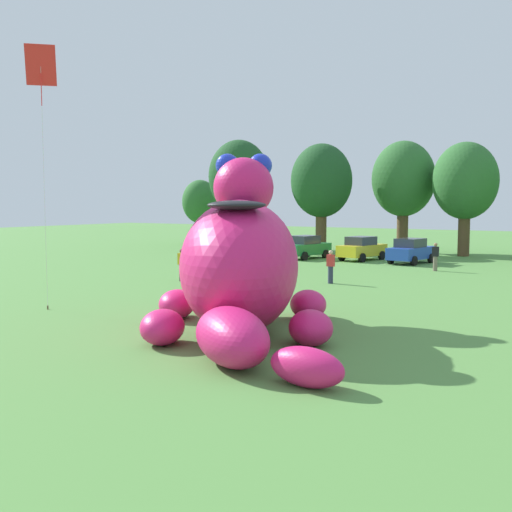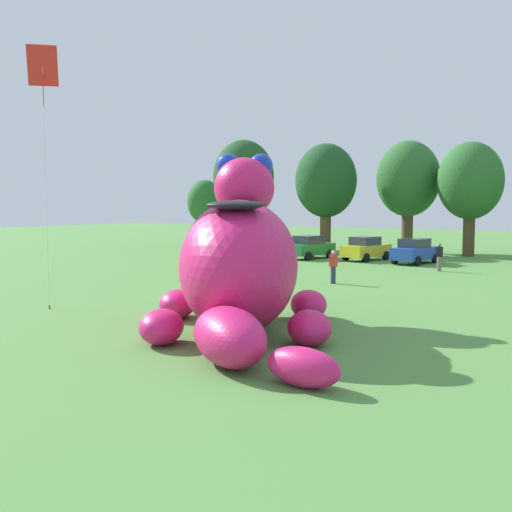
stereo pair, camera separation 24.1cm
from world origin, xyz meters
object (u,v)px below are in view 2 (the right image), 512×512
Objects in this scene: spectator_mid_field at (333,267)px; giant_inflatable_creature at (240,264)px; spectator_near_inflatable at (439,257)px; tethered_flying_kite at (43,70)px; car_yellow at (366,248)px; car_blue at (415,251)px; car_green at (310,247)px; spectator_by_cars at (184,265)px.

giant_inflatable_creature is at bearing -78.46° from spectator_mid_field.
spectator_near_inflatable is 24.76m from tethered_flying_kite.
car_yellow is 3.78m from car_blue.
spectator_by_cars is at bearing -88.10° from car_green.
spectator_by_cars is at bearing -114.85° from car_blue.
giant_inflatable_creature reaches higher than car_green.
car_green reaches higher than spectator_by_cars.
car_blue is at bearing 125.80° from spectator_near_inflatable.
car_blue is (3.75, -0.45, 0.00)m from car_yellow.
tethered_flying_kite is (-6.02, -12.88, 8.25)m from spectator_mid_field.
spectator_near_inflatable is at bearing 88.86° from giant_inflatable_creature.
spectator_near_inflatable is at bearing -17.27° from car_green.
car_yellow is 1.01× the size of car_blue.
car_green and car_yellow have the same top height.
car_green is 26.21m from tethered_flying_kite.
car_green is 11.00m from spectator_near_inflatable.
giant_inflatable_creature is 20.98m from spectator_near_inflatable.
car_yellow reaches higher than spectator_by_cars.
car_green is 4.15m from car_yellow.
tethered_flying_kite is at bearing -86.38° from car_green.
spectator_by_cars is 12.70m from tethered_flying_kite.
spectator_near_inflatable is at bearing 71.44° from spectator_mid_field.
spectator_by_cars is at bearing -129.89° from spectator_near_inflatable.
spectator_near_inflatable is 15.60m from spectator_by_cars.
car_green is at bearing -176.32° from car_blue.
tethered_flying_kite is at bearing -83.66° from spectator_by_cars.
spectator_by_cars is (-7.09, -3.28, 0.00)m from spectator_mid_field.
giant_inflatable_creature is at bearing -91.14° from spectator_near_inflatable.
car_yellow and car_blue have the same top height.
tethered_flying_kite reaches higher than spectator_by_cars.
spectator_mid_field is (7.59, -11.96, -0.01)m from car_green.
spectator_mid_field is at bearing -90.92° from car_blue.
giant_inflatable_creature is 13.19m from spectator_by_cars.
car_yellow is 13.39m from spectator_mid_field.
car_blue is (7.79, 0.50, 0.00)m from car_green.
car_green is at bearing 122.40° from spectator_mid_field.
tethered_flying_kite is (1.07, -9.60, 8.25)m from spectator_by_cars.
car_yellow is 2.55× the size of spectator_by_cars.
tethered_flying_kite is (-6.22, -25.33, 8.24)m from car_blue.
car_yellow is at bearing 13.29° from car_green.
spectator_mid_field is (-2.50, 12.24, -1.32)m from giant_inflatable_creature.
spectator_by_cars is (-9.59, 8.97, -1.32)m from giant_inflatable_creature.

